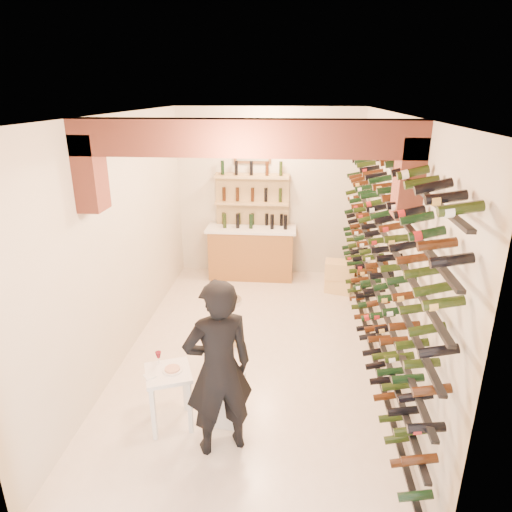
{
  "coord_description": "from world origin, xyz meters",
  "views": [
    {
      "loc": [
        0.52,
        -5.57,
        3.45
      ],
      "look_at": [
        0.0,
        0.3,
        1.3
      ],
      "focal_mm": 31.73,
      "sensor_mm": 36.0,
      "label": 1
    }
  ],
  "objects": [
    {
      "name": "chrome_barstool",
      "position": [
        -0.36,
        0.1,
        0.42
      ],
      "size": [
        0.37,
        0.37,
        0.72
      ],
      "rotation": [
        0.0,
        0.0,
        -0.25
      ],
      "color": "silver",
      "rests_on": "ground"
    },
    {
      "name": "back_shelving",
      "position": [
        -0.3,
        2.89,
        1.17
      ],
      "size": [
        1.4,
        0.31,
        2.73
      ],
      "color": "tan",
      "rests_on": "ground"
    },
    {
      "name": "white_stool",
      "position": [
        -0.2,
        -1.45,
        0.25
      ],
      "size": [
        0.46,
        0.46,
        0.5
      ],
      "primitive_type": "cube",
      "rotation": [
        0.0,
        0.0,
        -0.14
      ],
      "color": "white",
      "rests_on": "ground"
    },
    {
      "name": "room_shell",
      "position": [
        0.0,
        -0.26,
        2.25
      ],
      "size": [
        3.52,
        6.02,
        3.21
      ],
      "color": "beige",
      "rests_on": "ground"
    },
    {
      "name": "crate_lower",
      "position": [
        1.36,
        2.09,
        0.14
      ],
      "size": [
        0.54,
        0.44,
        0.28
      ],
      "primitive_type": "cube",
      "rotation": [
        0.0,
        0.0,
        -0.28
      ],
      "color": "#E5BF7D",
      "rests_on": "ground"
    },
    {
      "name": "person",
      "position": [
        -0.17,
        -1.9,
        0.93
      ],
      "size": [
        0.81,
        0.69,
        1.87
      ],
      "primitive_type": "imported",
      "rotation": [
        0.0,
        0.0,
        3.58
      ],
      "color": "black",
      "rests_on": "ground"
    },
    {
      "name": "crate_upper",
      "position": [
        1.36,
        2.09,
        0.43
      ],
      "size": [
        0.56,
        0.41,
        0.3
      ],
      "primitive_type": "cube",
      "rotation": [
        0.0,
        0.0,
        -0.11
      ],
      "color": "#E5BF7D",
      "rests_on": "crate_lower"
    },
    {
      "name": "tasting_table",
      "position": [
        -0.77,
        -1.61,
        0.55
      ],
      "size": [
        0.6,
        0.6,
        0.82
      ],
      "rotation": [
        0.0,
        0.0,
        0.37
      ],
      "color": "white",
      "rests_on": "ground"
    },
    {
      "name": "ground",
      "position": [
        0.0,
        0.0,
        0.0
      ],
      "size": [
        6.0,
        6.0,
        0.0
      ],
      "primitive_type": "plane",
      "color": "silver",
      "rests_on": "ground"
    },
    {
      "name": "wine_rack",
      "position": [
        1.53,
        0.0,
        1.55
      ],
      "size": [
        0.32,
        5.7,
        2.56
      ],
      "color": "black",
      "rests_on": "ground"
    },
    {
      "name": "back_counter",
      "position": [
        -0.3,
        2.65,
        0.53
      ],
      "size": [
        1.7,
        0.62,
        1.29
      ],
      "color": "#97622E",
      "rests_on": "ground"
    }
  ]
}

